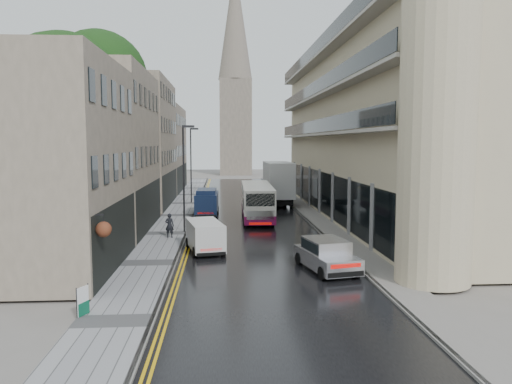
{
  "coord_description": "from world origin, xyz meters",
  "views": [
    {
      "loc": [
        -2.11,
        -14.21,
        6.2
      ],
      "look_at": [
        0.08,
        18.0,
        2.97
      ],
      "focal_mm": 35.0,
      "sensor_mm": 36.0,
      "label": 1
    }
  ],
  "objects": [
    {
      "name": "modern_block",
      "position": [
        10.3,
        26.0,
        7.0
      ],
      "size": [
        8.0,
        40.0,
        14.0
      ],
      "primitive_type": null,
      "color": "tan",
      "rests_on": "ground"
    },
    {
      "name": "estate_sign",
      "position": [
        -7.05,
        3.25,
        0.63
      ],
      "size": [
        0.32,
        0.59,
        1.02
      ],
      "primitive_type": null,
      "rotation": [
        0.0,
        0.0,
        -0.41
      ],
      "color": "silver",
      "rests_on": "left_sidewalk"
    },
    {
      "name": "pedestrian",
      "position": [
        -5.49,
        17.6,
        0.9
      ],
      "size": [
        0.62,
        0.46,
        1.56
      ],
      "primitive_type": "imported",
      "rotation": [
        0.0,
        0.0,
        2.99
      ],
      "color": "black",
      "rests_on": "left_sidewalk"
    },
    {
      "name": "ground",
      "position": [
        0.0,
        0.0,
        0.0
      ],
      "size": [
        200.0,
        200.0,
        0.0
      ],
      "primitive_type": "plane",
      "color": "slate",
      "rests_on": "ground"
    },
    {
      "name": "white_lorry",
      "position": [
        2.27,
        32.81,
        2.15
      ],
      "size": [
        2.62,
        8.17,
        4.26
      ],
      "primitive_type": null,
      "rotation": [
        0.0,
        0.0,
        0.02
      ],
      "color": "silver",
      "rests_on": "road"
    },
    {
      "name": "lamp_post_far",
      "position": [
        -5.25,
        36.47,
        3.85
      ],
      "size": [
        0.85,
        0.24,
        7.46
      ],
      "primitive_type": null,
      "rotation": [
        0.0,
        0.0,
        -0.06
      ],
      "color": "black",
      "rests_on": "left_sidewalk"
    },
    {
      "name": "tree_far",
      "position": [
        -12.2,
        33.0,
        6.23
      ],
      "size": [
        9.24,
        9.24,
        12.46
      ],
      "primitive_type": null,
      "color": "black",
      "rests_on": "ground"
    },
    {
      "name": "silver_hatchback",
      "position": [
        2.37,
        7.5,
        0.81
      ],
      "size": [
        2.66,
        4.49,
        1.58
      ],
      "primitive_type": null,
      "rotation": [
        0.0,
        0.0,
        0.21
      ],
      "color": "silver",
      "rests_on": "road"
    },
    {
      "name": "cream_bus",
      "position": [
        -0.42,
        23.1,
        1.4
      ],
      "size": [
        2.5,
        10.14,
        2.75
      ],
      "primitive_type": null,
      "rotation": [
        0.0,
        0.0,
        -0.02
      ],
      "color": "white",
      "rests_on": "road"
    },
    {
      "name": "white_van",
      "position": [
        -3.59,
        12.32,
        0.9
      ],
      "size": [
        2.42,
        4.16,
        1.77
      ],
      "primitive_type": null,
      "rotation": [
        0.0,
        0.0,
        0.2
      ],
      "color": "beige",
      "rests_on": "road"
    },
    {
      "name": "navy_van",
      "position": [
        -4.3,
        26.46,
        1.18
      ],
      "size": [
        1.93,
        4.6,
        2.32
      ],
      "primitive_type": null,
      "rotation": [
        0.0,
        0.0,
        -0.02
      ],
      "color": "black",
      "rests_on": "road"
    },
    {
      "name": "old_shop_row",
      "position": [
        -9.45,
        30.0,
        6.0
      ],
      "size": [
        4.5,
        56.0,
        12.0
      ],
      "primitive_type": null,
      "color": "gray",
      "rests_on": "ground"
    },
    {
      "name": "road",
      "position": [
        0.0,
        27.5,
        0.01
      ],
      "size": [
        9.0,
        85.0,
        0.02
      ],
      "primitive_type": "cube",
      "color": "black",
      "rests_on": "ground"
    },
    {
      "name": "lamp_post_near",
      "position": [
        -4.71,
        19.66,
        3.71
      ],
      "size": [
        0.83,
        0.29,
        7.18
      ],
      "primitive_type": null,
      "rotation": [
        0.0,
        0.0,
        0.14
      ],
      "color": "black",
      "rests_on": "left_sidewalk"
    },
    {
      "name": "left_sidewalk",
      "position": [
        -5.85,
        27.5,
        0.06
      ],
      "size": [
        2.7,
        85.0,
        0.12
      ],
      "primitive_type": "cube",
      "color": "gray",
      "rests_on": "ground"
    },
    {
      "name": "right_sidewalk",
      "position": [
        5.4,
        27.5,
        0.06
      ],
      "size": [
        1.8,
        85.0,
        0.12
      ],
      "primitive_type": "cube",
      "color": "slate",
      "rests_on": "ground"
    },
    {
      "name": "tree_near",
      "position": [
        -12.5,
        20.0,
        6.95
      ],
      "size": [
        10.56,
        10.56,
        13.89
      ],
      "primitive_type": null,
      "color": "black",
      "rests_on": "ground"
    },
    {
      "name": "church_spire",
      "position": [
        0.5,
        82.0,
        20.0
      ],
      "size": [
        6.4,
        6.4,
        40.0
      ],
      "primitive_type": null,
      "color": "gray",
      "rests_on": "ground"
    }
  ]
}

